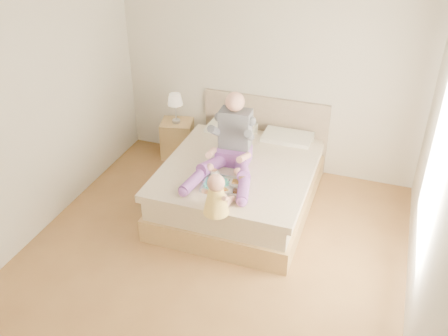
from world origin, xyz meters
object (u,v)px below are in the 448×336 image
(bed, at_px, (243,180))
(tray, at_px, (224,183))
(nightstand, at_px, (178,139))
(baby, at_px, (217,197))
(adult, at_px, (231,148))

(bed, bearing_deg, tray, -91.77)
(tray, bearing_deg, nightstand, 125.54)
(nightstand, bearing_deg, baby, -69.40)
(nightstand, height_order, tray, tray)
(adult, height_order, baby, adult)
(bed, distance_m, adult, 0.61)
(bed, bearing_deg, nightstand, 146.98)
(nightstand, xyz_separation_m, baby, (1.29, -1.89, 0.52))
(nightstand, distance_m, baby, 2.35)
(adult, bearing_deg, tray, -84.60)
(bed, relative_size, nightstand, 4.11)
(adult, distance_m, tray, 0.46)
(bed, relative_size, tray, 4.48)
(adult, height_order, tray, adult)
(bed, height_order, adult, adult)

